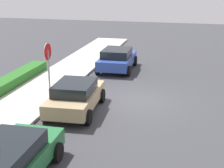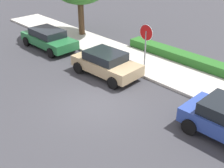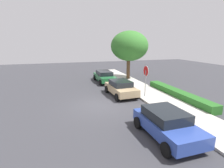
{
  "view_description": "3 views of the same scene",
  "coord_description": "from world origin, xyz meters",
  "px_view_note": "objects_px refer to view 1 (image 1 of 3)",
  "views": [
    {
      "loc": [
        -15.19,
        -2.49,
        5.69
      ],
      "look_at": [
        0.17,
        1.22,
        0.73
      ],
      "focal_mm": 55.0,
      "sensor_mm": 36.0,
      "label": 1
    },
    {
      "loc": [
        8.5,
        -7.03,
        6.9
      ],
      "look_at": [
        0.67,
        0.42,
        1.12
      ],
      "focal_mm": 45.0,
      "sensor_mm": 36.0,
      "label": 2
    },
    {
      "loc": [
        12.29,
        -2.77,
        4.64
      ],
      "look_at": [
        -1.05,
        1.31,
        1.31
      ],
      "focal_mm": 28.0,
      "sensor_mm": 36.0,
      "label": 3
    }
  ],
  "objects_px": {
    "stop_sign": "(48,60)",
    "parked_car_green": "(7,163)",
    "parked_car_blue": "(117,59)",
    "parked_car_tan": "(75,96)"
  },
  "relations": [
    {
      "from": "parked_car_tan",
      "to": "parked_car_green",
      "type": "distance_m",
      "value": 5.75
    },
    {
      "from": "stop_sign",
      "to": "parked_car_blue",
      "type": "bearing_deg",
      "value": -17.92
    },
    {
      "from": "parked_car_blue",
      "to": "parked_car_green",
      "type": "height_order",
      "value": "parked_car_blue"
    },
    {
      "from": "stop_sign",
      "to": "parked_car_tan",
      "type": "height_order",
      "value": "stop_sign"
    },
    {
      "from": "parked_car_blue",
      "to": "parked_car_green",
      "type": "xyz_separation_m",
      "value": [
        -13.06,
        0.2,
        -0.03
      ]
    },
    {
      "from": "parked_car_tan",
      "to": "parked_car_green",
      "type": "xyz_separation_m",
      "value": [
        -5.75,
        -0.01,
        -0.01
      ]
    },
    {
      "from": "stop_sign",
      "to": "parked_car_green",
      "type": "xyz_separation_m",
      "value": [
        -6.99,
        -1.76,
        -1.23
      ]
    },
    {
      "from": "parked_car_blue",
      "to": "parked_car_green",
      "type": "bearing_deg",
      "value": 179.12
    },
    {
      "from": "stop_sign",
      "to": "parked_car_green",
      "type": "height_order",
      "value": "stop_sign"
    },
    {
      "from": "parked_car_tan",
      "to": "stop_sign",
      "type": "bearing_deg",
      "value": 54.56
    }
  ]
}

